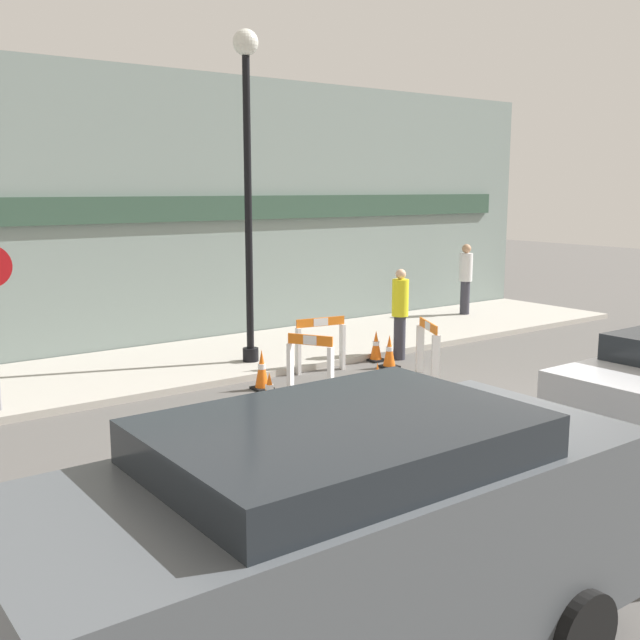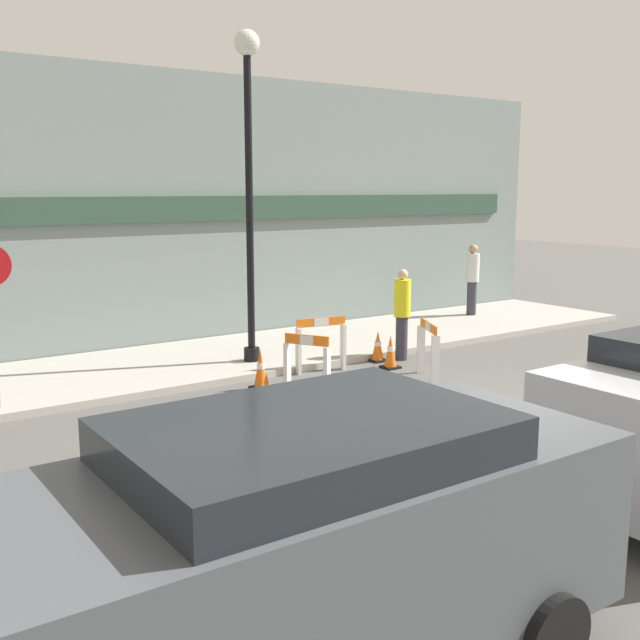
% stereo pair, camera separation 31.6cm
% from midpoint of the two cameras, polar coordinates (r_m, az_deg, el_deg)
% --- Properties ---
extents(ground_plane, '(60.00, 60.00, 0.00)m').
position_cam_midpoint_polar(ground_plane, '(10.24, 15.49, -8.60)').
color(ground_plane, '#565451').
extents(sidewalk_slab, '(18.00, 3.28, 0.12)m').
position_cam_midpoint_polar(sidewalk_slab, '(14.74, -3.19, -2.33)').
color(sidewalk_slab, '#ADA89E').
rests_on(sidewalk_slab, ground_plane).
extents(storefront_facade, '(18.00, 0.22, 5.50)m').
position_cam_midpoint_polar(storefront_facade, '(15.88, -6.58, 8.32)').
color(storefront_facade, gray).
rests_on(storefront_facade, ground_plane).
extents(streetlamp_post, '(0.44, 0.44, 5.73)m').
position_cam_midpoint_polar(streetlamp_post, '(13.30, -4.77, 12.42)').
color(streetlamp_post, black).
rests_on(streetlamp_post, sidewalk_slab).
extents(barricade_0, '(0.54, 0.89, 0.99)m').
position_cam_midpoint_polar(barricade_0, '(12.82, 8.93, -2.10)').
color(barricade_0, white).
rests_on(barricade_0, ground_plane).
extents(barricade_1, '(0.94, 0.29, 0.97)m').
position_cam_midpoint_polar(barricade_1, '(13.16, 0.78, -1.69)').
color(barricade_1, white).
rests_on(barricade_1, ground_plane).
extents(barricade_2, '(0.47, 0.67, 1.12)m').
position_cam_midpoint_polar(barricade_2, '(10.90, -0.17, -3.89)').
color(barricade_2, white).
rests_on(barricade_2, ground_plane).
extents(traffic_cone_0, '(0.30, 0.30, 0.70)m').
position_cam_midpoint_polar(traffic_cone_0, '(11.04, 4.96, -5.09)').
color(traffic_cone_0, black).
rests_on(traffic_cone_0, ground_plane).
extents(traffic_cone_1, '(0.30, 0.30, 0.66)m').
position_cam_midpoint_polar(traffic_cone_1, '(12.10, -3.79, -3.81)').
color(traffic_cone_1, black).
rests_on(traffic_cone_1, ground_plane).
extents(traffic_cone_2, '(0.30, 0.30, 0.61)m').
position_cam_midpoint_polar(traffic_cone_2, '(13.54, 6.06, -2.47)').
color(traffic_cone_2, black).
rests_on(traffic_cone_2, ground_plane).
extents(traffic_cone_3, '(0.30, 0.30, 0.58)m').
position_cam_midpoint_polar(traffic_cone_3, '(14.06, 5.06, -2.04)').
color(traffic_cone_3, black).
rests_on(traffic_cone_3, ground_plane).
extents(traffic_cone_4, '(0.30, 0.30, 0.54)m').
position_cam_midpoint_polar(traffic_cone_4, '(11.13, -3.28, -5.37)').
color(traffic_cone_4, black).
rests_on(traffic_cone_4, ground_plane).
extents(person_worker, '(0.40, 0.40, 1.72)m').
position_cam_midpoint_polar(person_worker, '(14.12, 6.91, 0.68)').
color(person_worker, '#33333D').
rests_on(person_worker, ground_plane).
extents(person_pedestrian, '(0.42, 0.42, 1.74)m').
position_cam_midpoint_polar(person_pedestrian, '(18.79, 12.01, 3.25)').
color(person_pedestrian, '#33333D').
rests_on(person_pedestrian, sidewalk_slab).
extents(parked_car_0, '(4.28, 1.94, 1.81)m').
position_cam_midpoint_polar(parked_car_0, '(4.96, 1.10, -16.24)').
color(parked_car_0, '#4C5156').
rests_on(parked_car_0, ground_plane).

